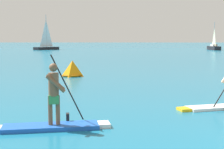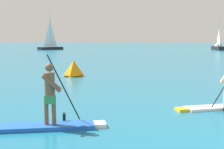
% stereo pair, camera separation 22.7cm
% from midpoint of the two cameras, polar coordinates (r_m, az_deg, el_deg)
% --- Properties ---
extents(paddleboarder_near_left, '(3.03, 1.15, 1.91)m').
position_cam_midpoint_polar(paddleboarder_near_left, '(8.47, -10.24, -6.97)').
color(paddleboarder_near_left, blue).
rests_on(paddleboarder_near_left, ground).
extents(race_marker_buoy, '(1.24, 1.24, 0.97)m').
position_cam_midpoint_polar(race_marker_buoy, '(20.13, -6.38, 0.89)').
color(race_marker_buoy, orange).
rests_on(race_marker_buoy, ground).
extents(sailboat_left_horizon, '(4.87, 5.67, 7.56)m').
position_cam_midpoint_polar(sailboat_left_horizon, '(72.17, -10.60, 5.00)').
color(sailboat_left_horizon, black).
rests_on(sailboat_left_horizon, ground).
extents(sailboat_right_horizon, '(1.54, 5.45, 5.92)m').
position_cam_midpoint_polar(sailboat_right_horizon, '(72.42, 18.14, 4.68)').
color(sailboat_right_horizon, black).
rests_on(sailboat_right_horizon, ground).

